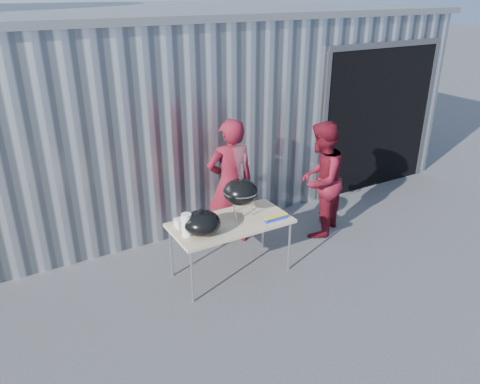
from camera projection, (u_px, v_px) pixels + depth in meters
ground at (275, 281)px, 5.95m from camera, size 80.00×80.00×0.00m
building at (188, 89)px, 9.38m from camera, size 8.20×6.20×3.10m
folding_table at (231, 225)px, 5.84m from camera, size 1.50×0.75×0.75m
kettle_grill at (241, 186)px, 5.79m from camera, size 0.44×0.44×0.94m
grill_lid at (202, 223)px, 5.48m from camera, size 0.44×0.44×0.32m
paper_towels at (187, 225)px, 5.44m from camera, size 0.12×0.12×0.28m
white_tub at (184, 222)px, 5.69m from camera, size 0.20×0.15×0.10m
foil_box at (276, 218)px, 5.84m from camera, size 0.32×0.05×0.06m
person_cook at (231, 183)px, 6.53m from camera, size 0.73×0.54×1.84m
person_bystander at (320, 180)px, 6.78m from camera, size 1.06×1.00×1.73m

